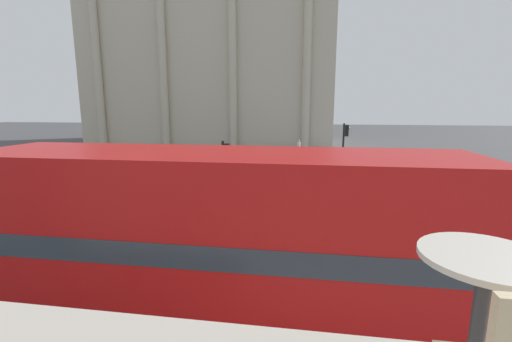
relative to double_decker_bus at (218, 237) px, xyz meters
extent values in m
cylinder|color=black|center=(3.66, 1.27, -1.76)|extent=(0.98, 0.22, 0.98)
cylinder|color=black|center=(-3.66, 1.27, -1.76)|extent=(0.98, 0.22, 0.98)
cylinder|color=black|center=(-3.66, -1.27, -1.76)|extent=(0.98, 0.22, 0.98)
cube|color=#B71414|center=(0.00, 0.00, -0.94)|extent=(10.12, 2.54, 1.65)
cube|color=#2D3842|center=(0.00, 0.00, 0.11)|extent=(9.92, 2.56, 0.45)
cube|color=#B71414|center=(0.00, 0.00, 1.06)|extent=(10.12, 2.54, 1.45)
cylinder|color=#2D2D30|center=(2.66, -4.93, 1.63)|extent=(0.07, 0.07, 0.68)
cylinder|color=beige|center=(2.66, -4.93, 1.98)|extent=(0.60, 0.60, 0.03)
cube|color=beige|center=(-11.24, 41.60, 8.67)|extent=(31.75, 15.40, 21.83)
cylinder|color=beige|center=(-23.94, 33.45, 7.03)|extent=(0.90, 0.90, 18.56)
cylinder|color=beige|center=(-15.47, 33.45, 7.03)|extent=(0.90, 0.90, 18.56)
cylinder|color=beige|center=(-7.01, 33.45, 7.03)|extent=(0.90, 0.90, 18.56)
cylinder|color=beige|center=(1.46, 33.45, 7.03)|extent=(0.90, 0.90, 18.56)
cylinder|color=black|center=(-1.59, 6.83, -0.46)|extent=(0.12, 0.12, 3.59)
cube|color=black|center=(-1.41, 6.83, 0.89)|extent=(0.20, 0.24, 0.70)
sphere|color=green|center=(-1.30, 6.83, 1.04)|extent=(0.14, 0.14, 0.14)
cylinder|color=black|center=(4.00, 15.35, -0.28)|extent=(0.12, 0.12, 3.94)
cube|color=black|center=(4.18, 15.35, 1.24)|extent=(0.20, 0.24, 0.70)
sphere|color=green|center=(4.29, 15.35, 1.39)|extent=(0.14, 0.14, 0.14)
cylinder|color=black|center=(-1.97, 22.66, -1.95)|extent=(0.60, 0.18, 0.60)
cylinder|color=black|center=(-1.97, 20.91, -1.95)|extent=(0.60, 0.18, 0.60)
cylinder|color=black|center=(-4.77, 22.66, -1.95)|extent=(0.60, 0.18, 0.60)
cylinder|color=black|center=(-4.77, 20.91, -1.95)|extent=(0.60, 0.18, 0.60)
cube|color=#B2B5BA|center=(-3.37, 21.78, -1.67)|extent=(4.20, 1.75, 0.55)
cube|color=#2D3842|center=(-3.57, 21.78, -1.15)|extent=(1.89, 1.61, 0.50)
cylinder|color=#282B33|center=(0.84, 26.82, -1.81)|extent=(0.14, 0.14, 0.87)
cylinder|color=#282B33|center=(1.02, 26.82, -1.81)|extent=(0.14, 0.14, 0.87)
cylinder|color=silver|center=(0.93, 26.82, -1.03)|extent=(0.32, 0.32, 0.69)
sphere|color=tan|center=(0.93, 26.82, -0.57)|extent=(0.24, 0.24, 0.24)
cylinder|color=#282B33|center=(-3.46, 7.96, -1.81)|extent=(0.14, 0.14, 0.87)
cylinder|color=#282B33|center=(-3.28, 7.96, -1.81)|extent=(0.14, 0.14, 0.87)
cylinder|color=black|center=(-3.37, 7.96, -1.03)|extent=(0.32, 0.32, 0.69)
sphere|color=tan|center=(-3.37, 7.96, -0.57)|extent=(0.24, 0.24, 0.24)
cylinder|color=#282B33|center=(1.66, 6.06, -1.82)|extent=(0.14, 0.14, 0.85)
cylinder|color=#282B33|center=(1.84, 6.06, -1.82)|extent=(0.14, 0.14, 0.85)
cylinder|color=slate|center=(1.75, 6.06, -1.06)|extent=(0.32, 0.32, 0.67)
sphere|color=tan|center=(1.75, 6.06, -0.61)|extent=(0.23, 0.23, 0.23)
camera|label=1|loc=(1.82, -6.57, 2.67)|focal=24.00mm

